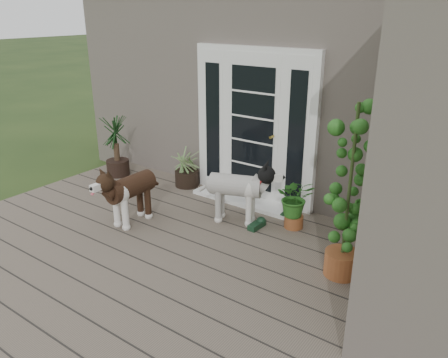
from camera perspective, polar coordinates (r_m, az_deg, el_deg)
The scene contains 14 objects.
deck at distance 4.93m, azimuth -8.42°, elevation -11.87°, with size 6.20×4.60×0.12m, color #6B5B4C.
house_main at distance 7.83m, azimuth 13.38°, elevation 11.95°, with size 7.40×4.00×3.10m, color #665E54.
door_unit at distance 6.19m, azimuth 3.86°, elevation 6.79°, with size 1.90×0.14×2.15m, color white.
door_step at distance 6.38m, azimuth 2.68°, elevation -2.75°, with size 1.60×0.40×0.05m, color white.
brindle_dog at distance 5.76m, azimuth -11.86°, elevation -2.21°, with size 0.38×0.88×0.73m, color #3D2416, non-canonical shape.
white_dog at distance 5.67m, azimuth 1.50°, elevation -2.10°, with size 0.38×0.89×0.74m, color silver, non-canonical shape.
spider_plant at distance 6.87m, azimuth -4.86°, elevation 1.71°, with size 0.62×0.62×0.66m, color #75965C, non-canonical shape.
yucca at distance 7.46m, azimuth -13.76°, elevation 4.22°, with size 0.71×0.71×1.02m, color black, non-canonical shape.
herb_a at distance 5.61m, azimuth 9.11°, elevation -3.44°, with size 0.47×0.47×0.60m, color #19591E.
herb_b at distance 5.60m, azimuth 17.99°, elevation -4.23°, with size 0.41×0.41×0.61m, color #21651D.
herb_c at distance 5.38m, azimuth 25.25°, elevation -7.14°, with size 0.31×0.31×0.48m, color #1D5819.
sapling at distance 4.47m, azimuth 15.87°, elevation -1.56°, with size 0.55×0.55×1.89m, color #224F16, non-canonical shape.
clog_left at distance 6.00m, azimuth 8.27°, elevation -4.35°, with size 0.14×0.31×0.09m, color #143219, non-canonical shape.
clog_right at distance 5.65m, azimuth 4.26°, elevation -5.87°, with size 0.15×0.32×0.09m, color black, non-canonical shape.
Camera 1 is at (2.96, -2.51, 2.73)m, focal length 35.42 mm.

